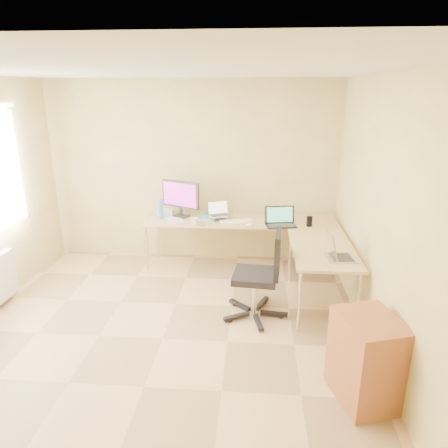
# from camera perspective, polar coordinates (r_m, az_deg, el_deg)

# --- Properties ---
(floor) EXTENTS (4.50, 4.50, 0.00)m
(floor) POSITION_cam_1_polar(r_m,az_deg,el_deg) (4.40, -8.62, -15.62)
(floor) COLOR tan
(floor) RESTS_ON ground
(ceiling) EXTENTS (4.50, 4.50, 0.00)m
(ceiling) POSITION_cam_1_polar(r_m,az_deg,el_deg) (3.67, -10.65, 20.55)
(ceiling) COLOR white
(ceiling) RESTS_ON ground
(wall_back) EXTENTS (4.50, 0.00, 4.50)m
(wall_back) POSITION_cam_1_polar(r_m,az_deg,el_deg) (5.98, -4.43, 7.21)
(wall_back) COLOR #E4D077
(wall_back) RESTS_ON ground
(wall_front) EXTENTS (4.50, 0.00, 4.50)m
(wall_front) POSITION_cam_1_polar(r_m,az_deg,el_deg) (1.95, -26.20, -19.36)
(wall_front) COLOR #E4D077
(wall_front) RESTS_ON ground
(wall_right) EXTENTS (0.00, 4.50, 4.50)m
(wall_right) POSITION_cam_1_polar(r_m,az_deg,el_deg) (3.91, 21.93, 0.01)
(wall_right) COLOR #E4D077
(wall_right) RESTS_ON ground
(desk_main) EXTENTS (2.65, 0.70, 0.73)m
(desk_main) POSITION_cam_1_polar(r_m,az_deg,el_deg) (5.78, 2.32, -2.78)
(desk_main) COLOR tan
(desk_main) RESTS_ON ground
(desk_return) EXTENTS (0.70, 1.30, 0.73)m
(desk_return) POSITION_cam_1_polar(r_m,az_deg,el_deg) (4.92, 13.35, -7.17)
(desk_return) COLOR tan
(desk_return) RESTS_ON ground
(monitor) EXTENTS (0.63, 0.43, 0.52)m
(monitor) POSITION_cam_1_polar(r_m,az_deg,el_deg) (5.75, -6.11, 3.54)
(monitor) COLOR #282727
(monitor) RESTS_ON desk_main
(book_stack) EXTENTS (0.34, 0.38, 0.05)m
(book_stack) POSITION_cam_1_polar(r_m,az_deg,el_deg) (5.77, -1.49, 1.29)
(book_stack) COLOR #2E7C78
(book_stack) RESTS_ON desk_main
(laptop_center) EXTENTS (0.37, 0.33, 0.20)m
(laptop_center) POSITION_cam_1_polar(r_m,az_deg,el_deg) (5.60, -0.64, 2.09)
(laptop_center) COLOR #A9A9B0
(laptop_center) RESTS_ON desk_main
(laptop_black) EXTENTS (0.44, 0.35, 0.25)m
(laptop_black) POSITION_cam_1_polar(r_m,az_deg,el_deg) (5.39, 8.01, 1.00)
(laptop_black) COLOR black
(laptop_black) RESTS_ON desk_main
(keyboard) EXTENTS (0.46, 0.26, 0.02)m
(keyboard) POSITION_cam_1_polar(r_m,az_deg,el_deg) (5.54, 1.70, 0.41)
(keyboard) COLOR white
(keyboard) RESTS_ON desk_main
(mouse) EXTENTS (0.11, 0.09, 0.03)m
(mouse) POSITION_cam_1_polar(r_m,az_deg,el_deg) (5.37, 3.58, -0.13)
(mouse) COLOR white
(mouse) RESTS_ON desk_main
(mug) EXTENTS (0.11, 0.11, 0.09)m
(mug) POSITION_cam_1_polar(r_m,az_deg,el_deg) (5.42, -4.20, 0.36)
(mug) COLOR white
(mug) RESTS_ON desk_main
(cd_stack) EXTENTS (0.15, 0.15, 0.03)m
(cd_stack) POSITION_cam_1_polar(r_m,az_deg,el_deg) (5.42, -3.24, 0.03)
(cd_stack) COLOR silver
(cd_stack) RESTS_ON desk_main
(water_bottle) EXTENTS (0.09, 0.09, 0.28)m
(water_bottle) POSITION_cam_1_polar(r_m,az_deg,el_deg) (5.74, -8.94, 2.17)
(water_bottle) COLOR #4C94CF
(water_bottle) RESTS_ON desk_main
(papers) EXTENTS (0.30, 0.36, 0.01)m
(papers) POSITION_cam_1_polar(r_m,az_deg,el_deg) (5.67, -6.95, 0.61)
(papers) COLOR white
(papers) RESTS_ON desk_main
(white_box) EXTENTS (0.23, 0.17, 0.08)m
(white_box) POSITION_cam_1_polar(r_m,az_deg,el_deg) (5.90, -8.18, 1.65)
(white_box) COLOR silver
(white_box) RESTS_ON desk_main
(desk_fan) EXTENTS (0.29, 0.29, 0.27)m
(desk_fan) POSITION_cam_1_polar(r_m,az_deg,el_deg) (5.90, -5.60, 2.71)
(desk_fan) COLOR white
(desk_fan) RESTS_ON desk_main
(black_cup) EXTENTS (0.10, 0.10, 0.13)m
(black_cup) POSITION_cam_1_polar(r_m,az_deg,el_deg) (5.46, 11.89, 0.36)
(black_cup) COLOR black
(black_cup) RESTS_ON desk_main
(laptop_return) EXTENTS (0.39, 0.32, 0.24)m
(laptop_return) POSITION_cam_1_polar(r_m,az_deg,el_deg) (4.47, 16.29, -3.27)
(laptop_return) COLOR silver
(laptop_return) RESTS_ON desk_return
(office_chair) EXTENTS (0.67, 0.67, 1.02)m
(office_chair) POSITION_cam_1_polar(r_m,az_deg,el_deg) (4.52, 4.38, -7.17)
(office_chair) COLOR black
(office_chair) RESTS_ON ground
(cabinet) EXTENTS (0.58, 0.65, 0.76)m
(cabinet) POSITION_cam_1_polar(r_m,az_deg,el_deg) (3.65, 19.41, -17.59)
(cabinet) COLOR olive
(cabinet) RESTS_ON ground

